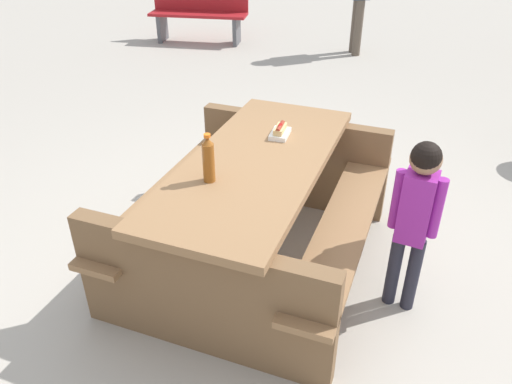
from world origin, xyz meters
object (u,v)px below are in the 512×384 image
object	(u,v)px
picnic_table	(256,203)
hotdog_tray	(280,131)
child_in_coat	(416,208)
soda_bottle	(208,159)
park_bench_near	(199,12)

from	to	relation	value
picnic_table	hotdog_tray	distance (m)	0.49
picnic_table	child_in_coat	bearing A→B (deg)	-107.82
picnic_table	soda_bottle	world-z (taller)	soda_bottle
soda_bottle	park_bench_near	bearing A→B (deg)	14.52
hotdog_tray	child_in_coat	bearing A→B (deg)	-128.59
picnic_table	park_bench_near	xyz separation A→B (m)	(5.26, 1.65, 0.00)
hotdog_tray	park_bench_near	size ratio (longest dim) A/B	0.13
picnic_table	park_bench_near	distance (m)	5.52
soda_bottle	child_in_coat	world-z (taller)	child_in_coat
soda_bottle	child_in_coat	xyz separation A→B (m)	(-0.01, -1.10, -0.20)
picnic_table	soda_bottle	xyz separation A→B (m)	(-0.28, 0.21, 0.43)
child_in_coat	hotdog_tray	bearing A→B (deg)	51.41
soda_bottle	park_bench_near	distance (m)	5.74
child_in_coat	park_bench_near	bearing A→B (deg)	24.59
hotdog_tray	park_bench_near	distance (m)	5.24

